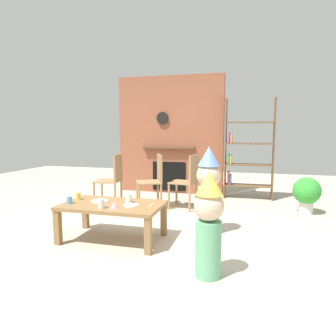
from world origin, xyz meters
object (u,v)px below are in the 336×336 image
Objects in this scene: dining_chair_middle at (154,178)px; potted_plant_tall at (307,192)px; paper_cup_near_right at (69,200)px; child_in_pink at (208,188)px; dining_chair_right at (188,178)px; paper_cup_center at (128,198)px; paper_plate_rear at (131,205)px; bookshelf at (246,153)px; dining_chair_left at (113,177)px; coffee_table at (113,209)px; paper_cup_far_left at (78,196)px; birthday_cake_slice at (114,205)px; paper_plate_front at (100,201)px; paper_cup_near_left at (101,204)px; child_with_cone_hat at (209,222)px.

potted_plant_tall is at bearing 161.24° from dining_chair_middle.
child_in_pink is at bearing 22.92° from paper_cup_near_right.
potted_plant_tall is at bearing -165.37° from dining_chair_right.
paper_plate_rear is at bearing -56.37° from paper_cup_center.
child_in_pink is 1.20m from dining_chair_right.
bookshelf is 2.11× the size of dining_chair_left.
paper_cup_far_left is (-0.51, 0.08, 0.11)m from coffee_table.
paper_cup_near_right is 0.15× the size of potted_plant_tall.
dining_chair_right is at bearing 58.45° from paper_cup_near_right.
dining_chair_middle is (-0.14, 1.47, 0.02)m from paper_cup_center.
paper_cup_near_right reaches higher than birthday_cake_slice.
paper_cup_near_right is 1.60m from dining_chair_left.
paper_cup_center is 0.10× the size of child_in_pink.
potted_plant_tall is (2.28, 1.75, -0.16)m from paper_cup_center.
dining_chair_left is at bearing -173.13° from potted_plant_tall.
dining_chair_middle is at bearing 81.80° from paper_plate_front.
dining_chair_right is at bearing 78.53° from paper_plate_rear.
child_in_pink is (1.09, 0.76, 0.09)m from paper_cup_near_left.
paper_cup_near_right is at bearing 11.00° from child_with_cone_hat.
paper_cup_near_left is 0.51× the size of paper_plate_front.
dining_chair_left is at bearing 109.28° from paper_plate_front.
dining_chair_left is 1.58× the size of potted_plant_tall.
paper_plate_front is at bearing 167.82° from paper_plate_rear.
child_with_cone_hat is at bearing -21.41° from birthday_cake_slice.
child_in_pink is (1.06, 0.53, 0.21)m from coffee_table.
child_in_pink reaches higher than coffee_table.
paper_cup_far_left reaches higher than paper_plate_rear.
child_with_cone_hat reaches higher than coffee_table.
paper_cup_far_left is 0.87× the size of birthday_cake_slice.
paper_cup_near_left is (-1.52, -2.93, -0.38)m from bookshelf.
bookshelf is 17.99× the size of paper_cup_center.
bookshelf is 1.90m from dining_chair_middle.
bookshelf is 1.39m from potted_plant_tall.
paper_cup_far_left is at bearing -178.97° from paper_cup_center.
dining_chair_right reaches higher than potted_plant_tall.
paper_cup_far_left is 1.57m from dining_chair_middle.
dining_chair_middle reaches higher than paper_cup_far_left.
child_with_cone_hat is (-0.28, -3.33, -0.37)m from bookshelf.
birthday_cake_slice is 1.89m from dining_chair_right.
dining_chair_right is at bearing 54.71° from paper_cup_far_left.
paper_plate_rear is at bearing -8.28° from coffee_table.
paper_plate_front is (-0.17, 0.29, -0.05)m from paper_cup_near_left.
coffee_table is 1.20m from child_in_pink.
birthday_cake_slice is (-1.38, -2.90, -0.40)m from bookshelf.
paper_plate_front is 1.76m from dining_chair_right.
paper_cup_near_right is at bearing 174.05° from birthday_cake_slice.
birthday_cake_slice is (0.62, -0.27, -0.00)m from paper_cup_far_left.
dining_chair_right is at bearing 71.67° from paper_cup_near_left.
dining_chair_left is at bearing -150.40° from bookshelf.
paper_cup_near_right is 0.61m from birthday_cake_slice.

